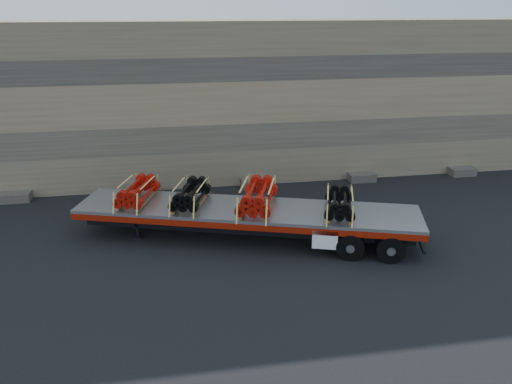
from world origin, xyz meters
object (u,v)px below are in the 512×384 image
at_px(bundle_midrear, 257,197).
at_px(bundle_rear, 339,203).
at_px(trailer, 247,223).
at_px(bundle_front, 137,192).
at_px(bundle_midfront, 191,195).

distance_m(bundle_midrear, bundle_rear, 2.73).
distance_m(trailer, bundle_rear, 3.24).
bearing_deg(bundle_rear, bundle_front, 180.00).
bearing_deg(bundle_midrear, bundle_front, 180.00).
relative_size(bundle_front, bundle_midrear, 0.87).
relative_size(trailer, bundle_front, 5.86).
bearing_deg(bundle_front, trailer, -0.00).
relative_size(bundle_front, bundle_midfront, 1.00).
distance_m(bundle_front, bundle_midrear, 4.23).
bearing_deg(bundle_rear, bundle_midrear, 180.00).
distance_m(trailer, bundle_front, 3.97).
bearing_deg(bundle_front, bundle_midfront, 0.00).
xyz_separation_m(bundle_midrear, bundle_rear, (2.60, -0.84, -0.06)).
bearing_deg(bundle_front, bundle_rear, 0.00).
distance_m(bundle_midfront, bundle_midrear, 2.32).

